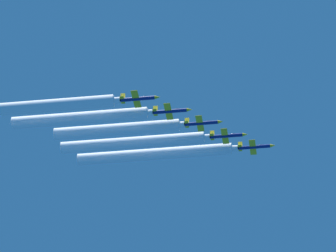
% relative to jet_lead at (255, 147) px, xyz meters
% --- Properties ---
extents(jet_lead, '(8.75, 12.74, 3.06)m').
position_rel_jet_lead_xyz_m(jet_lead, '(0.00, 0.00, 0.00)').
color(jet_lead, navy).
extents(jet_second_echelon, '(8.75, 12.74, 3.06)m').
position_rel_jet_lead_xyz_m(jet_second_echelon, '(9.00, -8.46, -0.96)').
color(jet_second_echelon, navy).
extents(jet_third_echelon, '(8.75, 12.74, 3.06)m').
position_rel_jet_lead_xyz_m(jet_third_echelon, '(18.86, -15.61, -2.18)').
color(jet_third_echelon, navy).
extents(jet_fourth_echelon, '(8.75, 12.74, 3.06)m').
position_rel_jet_lead_xyz_m(jet_fourth_echelon, '(28.45, -24.41, -3.53)').
color(jet_fourth_echelon, navy).
extents(jet_fifth_echelon, '(8.75, 12.74, 3.06)m').
position_rel_jet_lead_xyz_m(jet_fifth_echelon, '(38.23, -33.08, -5.07)').
color(jet_fifth_echelon, navy).
extents(smoke_trail_lead, '(3.83, 53.73, 3.83)m').
position_rel_jet_lead_xyz_m(smoke_trail_lead, '(-0.00, -32.67, -0.03)').
color(smoke_trail_lead, white).
extents(smoke_trail_second_echelon, '(3.83, 49.07, 3.83)m').
position_rel_jet_lead_xyz_m(smoke_trail_second_echelon, '(9.00, -38.80, -0.99)').
color(smoke_trail_second_echelon, white).
extents(smoke_trail_third_echelon, '(3.83, 42.03, 3.83)m').
position_rel_jet_lead_xyz_m(smoke_trail_third_echelon, '(18.86, -42.43, -2.21)').
color(smoke_trail_third_echelon, white).
extents(smoke_trail_fourth_echelon, '(3.83, 44.68, 3.83)m').
position_rel_jet_lead_xyz_m(smoke_trail_fourth_echelon, '(28.45, -52.57, -3.56)').
color(smoke_trail_fourth_echelon, white).
extents(smoke_trail_fifth_echelon, '(3.83, 50.73, 3.83)m').
position_rel_jet_lead_xyz_m(smoke_trail_fifth_echelon, '(38.23, -64.26, -5.10)').
color(smoke_trail_fifth_echelon, white).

